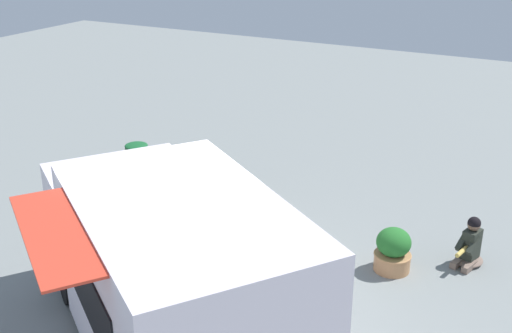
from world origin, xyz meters
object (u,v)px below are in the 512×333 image
object	(u,v)px
food_truck	(167,274)
person_customer	(470,246)
planter_flowering_near	(181,180)
trash_bin	(138,163)
planter_flowering_far	(393,250)
planter_flowering_side	(239,191)

from	to	relation	value
food_truck	person_customer	distance (m)	5.24
planter_flowering_near	trash_bin	distance (m)	1.31
person_customer	planter_flowering_near	world-z (taller)	person_customer
planter_flowering_near	person_customer	bearing A→B (deg)	0.91
planter_flowering_far	trash_bin	distance (m)	5.96
person_customer	planter_flowering_near	distance (m)	5.68
planter_flowering_near	planter_flowering_side	distance (m)	1.25
food_truck	planter_flowering_near	xyz separation A→B (m)	(-2.56, 4.04, -0.74)
food_truck	person_customer	bearing A→B (deg)	52.92
food_truck	trash_bin	distance (m)	5.80
person_customer	trash_bin	xyz separation A→B (m)	(-6.96, 0.16, 0.12)
person_customer	planter_flowering_side	size ratio (longest dim) A/B	1.15
planter_flowering_side	food_truck	bearing A→B (deg)	-72.59
planter_flowering_side	trash_bin	distance (m)	2.53
person_customer	planter_flowering_near	xyz separation A→B (m)	(-5.68, -0.09, 0.08)
planter_flowering_near	trash_bin	xyz separation A→B (m)	(-1.28, 0.25, 0.05)
food_truck	planter_flowering_near	size ratio (longest dim) A/B	6.94
planter_flowering_far	planter_flowering_side	distance (m)	3.47
food_truck	planter_flowering_near	bearing A→B (deg)	122.41
planter_flowering_near	planter_flowering_far	bearing A→B (deg)	-8.49
person_customer	trash_bin	distance (m)	6.97
food_truck	planter_flowering_far	world-z (taller)	food_truck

